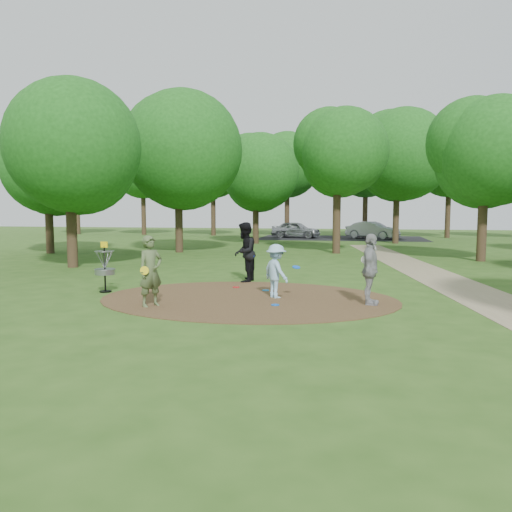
# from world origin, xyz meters

# --- Properties ---
(ground) EXTENTS (100.00, 100.00, 0.00)m
(ground) POSITION_xyz_m (0.00, 0.00, 0.00)
(ground) COLOR #2D5119
(ground) RESTS_ON ground
(dirt_clearing) EXTENTS (8.40, 8.40, 0.02)m
(dirt_clearing) POSITION_xyz_m (0.00, 0.00, 0.01)
(dirt_clearing) COLOR #47301C
(dirt_clearing) RESTS_ON ground
(footpath) EXTENTS (7.55, 39.89, 0.01)m
(footpath) POSITION_xyz_m (6.50, 2.00, 0.01)
(footpath) COLOR #8C7A5B
(footpath) RESTS_ON ground
(parking_lot) EXTENTS (14.00, 8.00, 0.01)m
(parking_lot) POSITION_xyz_m (2.00, 30.00, 0.00)
(parking_lot) COLOR black
(parking_lot) RESTS_ON ground
(player_observer_with_disc) EXTENTS (0.75, 0.80, 1.85)m
(player_observer_with_disc) POSITION_xyz_m (-2.23, -1.57, 0.92)
(player_observer_with_disc) COLOR #4C5E36
(player_observer_with_disc) RESTS_ON ground
(player_throwing_with_disc) EXTENTS (1.27, 1.12, 1.54)m
(player_throwing_with_disc) POSITION_xyz_m (0.76, 0.26, 0.77)
(player_throwing_with_disc) COLOR #96C2DF
(player_throwing_with_disc) RESTS_ON ground
(player_walking_with_disc) EXTENTS (0.81, 1.02, 2.07)m
(player_walking_with_disc) POSITION_xyz_m (-0.78, 3.17, 1.03)
(player_walking_with_disc) COLOR black
(player_walking_with_disc) RESTS_ON ground
(player_waiting_with_disc) EXTENTS (0.60, 1.15, 1.88)m
(player_waiting_with_disc) POSITION_xyz_m (3.33, -0.29, 0.94)
(player_waiting_with_disc) COLOR #939396
(player_waiting_with_disc) RESTS_ON ground
(disc_ground_cyan) EXTENTS (0.22, 0.22, 0.02)m
(disc_ground_cyan) POSITION_xyz_m (0.27, 1.38, 0.03)
(disc_ground_cyan) COLOR #187CC2
(disc_ground_cyan) RESTS_ON dirt_clearing
(disc_ground_blue) EXTENTS (0.22, 0.22, 0.02)m
(disc_ground_blue) POSITION_xyz_m (0.91, -0.88, 0.03)
(disc_ground_blue) COLOR blue
(disc_ground_blue) RESTS_ON dirt_clearing
(disc_ground_red) EXTENTS (0.22, 0.22, 0.02)m
(disc_ground_red) POSITION_xyz_m (-0.76, 1.80, 0.03)
(disc_ground_red) COLOR red
(disc_ground_red) RESTS_ON dirt_clearing
(car_left) EXTENTS (4.46, 2.49, 1.44)m
(car_left) POSITION_xyz_m (-1.90, 29.58, 0.72)
(car_left) COLOR #A0A2A8
(car_left) RESTS_ON ground
(car_right) EXTENTS (4.61, 3.35, 1.45)m
(car_right) POSITION_xyz_m (4.58, 29.50, 0.72)
(car_right) COLOR #A0A0A7
(car_right) RESTS_ON ground
(disc_golf_basket) EXTENTS (0.63, 0.63, 1.54)m
(disc_golf_basket) POSITION_xyz_m (-4.50, 0.30, 0.87)
(disc_golf_basket) COLOR black
(disc_golf_basket) RESTS_ON ground
(tree_ring) EXTENTS (37.72, 45.75, 9.47)m
(tree_ring) POSITION_xyz_m (1.39, 9.35, 5.31)
(tree_ring) COLOR #332316
(tree_ring) RESTS_ON ground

